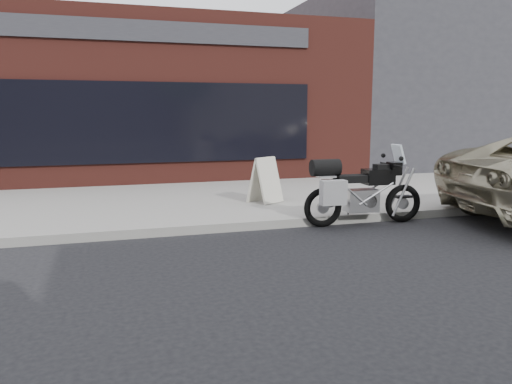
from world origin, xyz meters
name	(u,v)px	position (x,y,z in m)	size (l,w,h in m)	color
ground	(377,329)	(0.00, 0.00, 0.00)	(120.00, 120.00, 0.00)	black
near_sidewalk	(215,197)	(0.00, 7.00, 0.07)	(44.00, 6.00, 0.15)	gray
storefront	(112,104)	(-2.00, 13.98, 2.25)	(14.00, 10.07, 4.50)	#5C251D
neighbour_building	(420,86)	(10.00, 14.00, 3.00)	(10.00, 10.00, 6.00)	#2B2B30
motorcycle	(357,191)	(1.85, 3.88, 0.61)	(2.22, 0.72, 1.40)	black
sandwich_sign	(265,180)	(0.77, 5.72, 0.61)	(0.76, 0.74, 0.91)	beige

